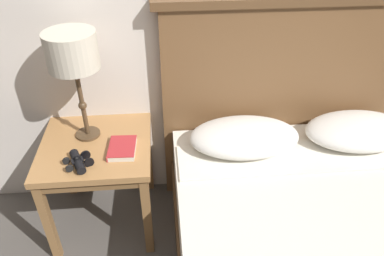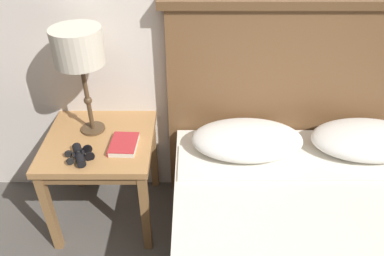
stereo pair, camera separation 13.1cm
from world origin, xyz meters
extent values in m
cube|color=#AD7A47|center=(-0.58, 0.65, 0.57)|extent=(0.58, 0.58, 0.04)
cube|color=brown|center=(-0.58, 0.65, 0.52)|extent=(0.55, 0.55, 0.05)
cube|color=olive|center=(-0.84, 0.39, 0.27)|extent=(0.04, 0.04, 0.55)
cube|color=olive|center=(-0.33, 0.39, 0.27)|extent=(0.04, 0.04, 0.55)
cube|color=olive|center=(-0.84, 0.90, 0.27)|extent=(0.04, 0.04, 0.55)
cube|color=olive|center=(-0.33, 0.90, 0.27)|extent=(0.04, 0.04, 0.55)
cube|color=white|center=(0.55, 0.53, 0.51)|extent=(1.41, 0.28, 0.01)
cube|color=brown|center=(0.55, 0.88, 0.61)|extent=(1.54, 0.06, 1.21)
cube|color=brown|center=(0.55, 0.88, 1.23)|extent=(1.61, 0.10, 0.04)
ellipsoid|color=white|center=(0.22, 0.64, 0.58)|extent=(0.60, 0.36, 0.15)
ellipsoid|color=white|center=(0.86, 0.64, 0.58)|extent=(0.60, 0.36, 0.15)
cylinder|color=#4C3823|center=(-0.63, 0.73, 0.59)|extent=(0.13, 0.13, 0.01)
cylinder|color=#4C3823|center=(-0.63, 0.73, 0.79)|extent=(0.02, 0.02, 0.39)
sphere|color=#4C3823|center=(-0.63, 0.73, 0.77)|extent=(0.04, 0.04, 0.04)
cylinder|color=beige|center=(-0.63, 0.73, 1.08)|extent=(0.25, 0.25, 0.18)
cube|color=silver|center=(-0.44, 0.57, 0.60)|extent=(0.14, 0.19, 0.03)
cube|color=#B2282D|center=(-0.44, 0.57, 0.61)|extent=(0.14, 0.19, 0.00)
cube|color=#B2282D|center=(-0.50, 0.57, 0.60)|extent=(0.01, 0.18, 0.03)
cylinder|color=black|center=(-0.63, 0.45, 0.61)|extent=(0.08, 0.10, 0.04)
cylinder|color=black|center=(-0.59, 0.46, 0.61)|extent=(0.05, 0.03, 0.05)
cylinder|color=black|center=(-0.68, 0.43, 0.61)|extent=(0.04, 0.03, 0.04)
cylinder|color=black|center=(-0.66, 0.50, 0.61)|extent=(0.08, 0.10, 0.04)
cylinder|color=black|center=(-0.61, 0.52, 0.61)|extent=(0.05, 0.03, 0.05)
cylinder|color=black|center=(-0.70, 0.49, 0.61)|extent=(0.04, 0.03, 0.04)
cube|color=black|center=(-0.65, 0.48, 0.61)|extent=(0.07, 0.06, 0.01)
cylinder|color=black|center=(-0.65, 0.48, 0.62)|extent=(0.02, 0.02, 0.02)
camera|label=1|loc=(-0.21, -0.96, 1.79)|focal=35.00mm
camera|label=2|loc=(-0.08, -0.97, 1.79)|focal=35.00mm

